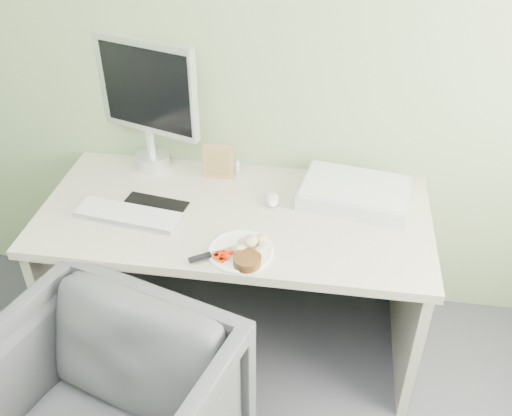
# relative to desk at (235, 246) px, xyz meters

# --- Properties ---
(wall_back) EXTENTS (3.50, 0.00, 3.50)m
(wall_back) POSITION_rel_desk_xyz_m (0.00, 0.38, 0.80)
(wall_back) COLOR gray
(wall_back) RESTS_ON floor
(desk) EXTENTS (1.60, 0.75, 0.73)m
(desk) POSITION_rel_desk_xyz_m (0.00, 0.00, 0.00)
(desk) COLOR beige
(desk) RESTS_ON floor
(plate) EXTENTS (0.25, 0.25, 0.01)m
(plate) POSITION_rel_desk_xyz_m (0.07, -0.25, 0.19)
(plate) COLOR white
(plate) RESTS_ON desk
(steak) EXTENTS (0.13, 0.13, 0.03)m
(steak) POSITION_rel_desk_xyz_m (0.11, -0.32, 0.21)
(steak) COLOR black
(steak) RESTS_ON plate
(potato_pile) EXTENTS (0.12, 0.10, 0.06)m
(potato_pile) POSITION_rel_desk_xyz_m (0.11, -0.24, 0.22)
(potato_pile) COLOR tan
(potato_pile) RESTS_ON plate
(carrot_heap) EXTENTS (0.07, 0.06, 0.04)m
(carrot_heap) POSITION_rel_desk_xyz_m (0.02, -0.30, 0.21)
(carrot_heap) COLOR red
(carrot_heap) RESTS_ON plate
(steak_knife) EXTENTS (0.19, 0.14, 0.02)m
(steak_knife) POSITION_rel_desk_xyz_m (-0.04, -0.31, 0.21)
(steak_knife) COLOR silver
(steak_knife) RESTS_ON plate
(mousepad) EXTENTS (0.30, 0.28, 0.00)m
(mousepad) POSITION_rel_desk_xyz_m (-0.35, -0.06, 0.18)
(mousepad) COLOR black
(mousepad) RESTS_ON desk
(keyboard) EXTENTS (0.44, 0.18, 0.02)m
(keyboard) POSITION_rel_desk_xyz_m (-0.42, -0.10, 0.20)
(keyboard) COLOR white
(keyboard) RESTS_ON desk
(computer_mouse) EXTENTS (0.07, 0.11, 0.04)m
(computer_mouse) POSITION_rel_desk_xyz_m (0.15, 0.09, 0.20)
(computer_mouse) COLOR white
(computer_mouse) RESTS_ON desk
(photo_frame) EXTENTS (0.13, 0.02, 0.17)m
(photo_frame) POSITION_rel_desk_xyz_m (-0.11, 0.25, 0.27)
(photo_frame) COLOR #A57B4D
(photo_frame) RESTS_ON desk
(eyedrop_bottle) EXTENTS (0.02, 0.02, 0.07)m
(eyedrop_bottle) POSITION_rel_desk_xyz_m (-0.04, 0.31, 0.21)
(eyedrop_bottle) COLOR white
(eyedrop_bottle) RESTS_ON desk
(scanner) EXTENTS (0.49, 0.36, 0.07)m
(scanner) POSITION_rel_desk_xyz_m (0.49, 0.16, 0.22)
(scanner) COLOR silver
(scanner) RESTS_ON desk
(monitor) EXTENTS (0.48, 0.20, 0.59)m
(monitor) POSITION_rel_desk_xyz_m (-0.43, 0.32, 0.51)
(monitor) COLOR silver
(monitor) RESTS_ON desk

